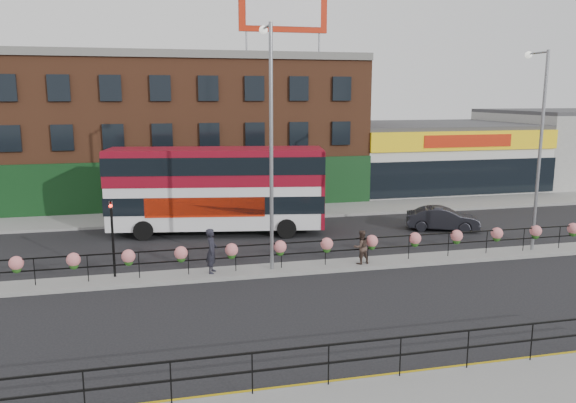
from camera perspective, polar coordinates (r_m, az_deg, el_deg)
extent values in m
plane|color=black|center=(24.93, 1.59, -6.91)|extent=(120.00, 120.00, 0.00)
cube|color=gray|center=(36.27, -3.26, -1.19)|extent=(60.00, 4.00, 0.15)
cube|color=gray|center=(24.91, 1.59, -6.75)|extent=(60.00, 1.60, 0.15)
cube|color=gold|center=(16.43, 10.65, -16.81)|extent=(60.00, 0.10, 0.01)
cube|color=gold|center=(16.29, 10.91, -17.08)|extent=(60.00, 0.10, 0.01)
cube|color=brown|center=(43.09, -10.49, 7.16)|extent=(25.00, 12.00, 10.00)
cube|color=#3F3F42|center=(43.09, -10.73, 14.00)|extent=(25.00, 12.00, 0.30)
cube|color=black|center=(37.40, -9.84, 1.57)|extent=(25.00, 0.25, 3.40)
cube|color=silver|center=(48.58, 13.96, 4.44)|extent=(15.00, 12.00, 5.00)
cube|color=#3F3F42|center=(48.37, 14.10, 7.56)|extent=(15.00, 12.00, 0.30)
cube|color=yellow|center=(43.12, 17.75, 5.90)|extent=(15.00, 0.25, 1.40)
cube|color=#B71F08|center=(43.02, 17.83, 5.88)|extent=(7.00, 0.10, 0.90)
cube|color=black|center=(43.41, 17.55, 2.35)|extent=(15.00, 0.25, 2.60)
cube|color=#B71F08|center=(39.33, -0.48, 18.98)|extent=(6.00, 0.25, 3.00)
cube|color=silver|center=(39.20, -0.43, 19.01)|extent=(5.10, 0.04, 2.25)
cylinder|color=gray|center=(38.60, -4.24, 15.82)|extent=(0.12, 0.12, 1.40)
cylinder|color=gray|center=(39.70, 3.18, 15.69)|extent=(0.12, 0.12, 1.40)
cube|color=black|center=(24.58, 1.60, -4.13)|extent=(30.00, 0.05, 0.05)
cube|color=black|center=(24.71, 1.60, -5.24)|extent=(30.00, 0.05, 0.05)
cylinder|color=black|center=(24.46, -24.36, -6.53)|extent=(0.04, 0.04, 1.10)
cylinder|color=black|center=(24.14, -19.67, -6.41)|extent=(0.04, 0.04, 1.10)
cylinder|color=black|center=(23.98, -14.90, -6.25)|extent=(0.04, 0.04, 1.10)
cylinder|color=black|center=(23.99, -10.09, -6.04)|extent=(0.04, 0.04, 1.10)
cylinder|color=black|center=(24.16, -5.33, -5.80)|extent=(0.04, 0.04, 1.10)
cylinder|color=black|center=(24.50, -0.67, -5.52)|extent=(0.04, 0.04, 1.10)
cylinder|color=black|center=(24.99, 3.82, -5.21)|extent=(0.04, 0.04, 1.10)
cylinder|color=black|center=(25.63, 8.12, -4.89)|extent=(0.04, 0.04, 1.10)
cylinder|color=black|center=(26.41, 12.18, -4.56)|extent=(0.04, 0.04, 1.10)
cylinder|color=black|center=(27.31, 15.99, -4.23)|extent=(0.04, 0.04, 1.10)
cylinder|color=black|center=(28.32, 19.53, -3.90)|extent=(0.04, 0.04, 1.10)
cylinder|color=black|center=(29.44, 22.82, -3.59)|extent=(0.04, 0.04, 1.10)
cylinder|color=black|center=(30.64, 25.85, -3.29)|extent=(0.04, 0.04, 1.10)
sphere|color=#D27072|center=(24.48, -25.89, -5.66)|extent=(0.56, 0.56, 0.56)
sphere|color=#205016|center=(24.55, -25.85, -6.18)|extent=(0.36, 0.36, 0.36)
sphere|color=#D27072|center=(24.09, -20.96, -5.54)|extent=(0.56, 0.56, 0.56)
sphere|color=#205016|center=(24.16, -20.93, -6.06)|extent=(0.36, 0.36, 0.36)
sphere|color=#D27072|center=(23.89, -15.91, -5.37)|extent=(0.56, 0.56, 0.56)
sphere|color=#205016|center=(23.95, -15.89, -5.90)|extent=(0.36, 0.36, 0.36)
sphere|color=#D27072|center=(23.86, -10.82, -5.16)|extent=(0.56, 0.56, 0.56)
sphere|color=#205016|center=(23.93, -10.80, -5.69)|extent=(0.36, 0.36, 0.36)
sphere|color=#D27072|center=(24.03, -5.76, -4.90)|extent=(0.56, 0.56, 0.56)
sphere|color=#205016|center=(24.09, -5.75, -5.43)|extent=(0.36, 0.36, 0.36)
sphere|color=#D27072|center=(24.38, -0.81, -4.62)|extent=(0.56, 0.56, 0.56)
sphere|color=#205016|center=(24.44, -0.81, -5.14)|extent=(0.36, 0.36, 0.36)
sphere|color=#D27072|center=(24.90, 3.96, -4.32)|extent=(0.56, 0.56, 0.56)
sphere|color=#205016|center=(24.96, 3.96, -4.83)|extent=(0.36, 0.36, 0.36)
sphere|color=#D27072|center=(25.59, 8.50, -4.00)|extent=(0.56, 0.56, 0.56)
sphere|color=#205016|center=(25.65, 8.49, -4.49)|extent=(0.36, 0.36, 0.36)
sphere|color=#D27072|center=(26.43, 12.78, -3.67)|extent=(0.56, 0.56, 0.56)
sphere|color=#205016|center=(26.49, 12.76, -4.16)|extent=(0.36, 0.36, 0.36)
sphere|color=#D27072|center=(27.41, 16.77, -3.35)|extent=(0.56, 0.56, 0.56)
sphere|color=#205016|center=(27.46, 16.74, -3.82)|extent=(0.36, 0.36, 0.36)
sphere|color=#D27072|center=(28.51, 20.46, -3.04)|extent=(0.56, 0.56, 0.56)
sphere|color=#205016|center=(28.56, 20.43, -3.49)|extent=(0.36, 0.36, 0.36)
sphere|color=#D27072|center=(29.72, 23.87, -2.75)|extent=(0.56, 0.56, 0.56)
sphere|color=#205016|center=(29.77, 23.83, -3.18)|extent=(0.36, 0.36, 0.36)
sphere|color=#D27072|center=(31.03, 26.99, -2.46)|extent=(0.56, 0.56, 0.56)
sphere|color=#205016|center=(31.08, 26.96, -2.88)|extent=(0.36, 0.36, 0.36)
cube|color=black|center=(14.90, 4.17, -14.33)|extent=(20.00, 0.05, 0.05)
cube|color=black|center=(15.11, 4.15, -16.03)|extent=(20.00, 0.05, 0.05)
cylinder|color=black|center=(14.70, -20.01, -17.76)|extent=(0.04, 0.04, 1.10)
cylinder|color=black|center=(14.57, -11.81, -17.57)|extent=(0.04, 0.04, 1.10)
cylinder|color=black|center=(14.72, -3.65, -17.03)|extent=(0.04, 0.04, 1.10)
cylinder|color=black|center=(15.14, 4.14, -16.22)|extent=(0.04, 0.04, 1.10)
cylinder|color=black|center=(15.80, 11.34, -15.20)|extent=(0.04, 0.04, 1.10)
cylinder|color=black|center=(16.67, 17.80, -14.08)|extent=(0.04, 0.04, 1.10)
cylinder|color=black|center=(17.73, 23.50, -12.95)|extent=(0.04, 0.04, 1.10)
cube|color=silver|center=(31.03, -7.30, 1.32)|extent=(11.87, 4.58, 4.22)
cube|color=maroon|center=(30.85, -7.35, 3.54)|extent=(11.94, 4.65, 1.90)
cube|color=black|center=(31.15, -7.27, -0.02)|extent=(11.96, 4.67, 0.95)
cube|color=black|center=(30.83, -7.36, 3.83)|extent=(11.99, 4.69, 0.95)
cube|color=maroon|center=(30.75, -7.39, 5.26)|extent=(11.87, 4.58, 0.13)
cube|color=maroon|center=(31.16, 3.30, 1.43)|extent=(0.66, 2.69, 4.22)
cube|color=#B71F08|center=(29.90, -8.44, -0.60)|extent=(6.24, 1.12, 1.05)
cylinder|color=black|center=(30.64, -14.48, -2.88)|extent=(1.09, 0.49, 1.05)
cylinder|color=black|center=(33.16, -13.62, -1.81)|extent=(1.09, 0.49, 1.05)
cylinder|color=black|center=(30.10, -0.14, -2.77)|extent=(1.09, 0.49, 1.05)
cylinder|color=black|center=(32.67, -0.40, -1.69)|extent=(1.09, 0.49, 1.05)
imported|color=black|center=(33.06, 15.43, -1.70)|extent=(4.23, 5.00, 1.32)
imported|color=black|center=(23.96, -7.76, -4.98)|extent=(0.96, 0.85, 1.91)
imported|color=#42312A|center=(25.25, 7.44, -4.61)|extent=(0.95, 0.85, 1.53)
cylinder|color=gray|center=(23.52, -1.71, 5.23)|extent=(0.16, 0.16, 10.30)
cylinder|color=gray|center=(24.33, -2.16, 17.33)|extent=(0.10, 1.55, 0.10)
sphere|color=silver|center=(25.08, -2.52, 17.01)|extent=(0.37, 0.37, 0.37)
cylinder|color=gray|center=(29.14, 24.22, 4.53)|extent=(0.15, 0.15, 9.46)
cylinder|color=gray|center=(29.65, 24.07, 13.62)|extent=(0.09, 1.42, 0.09)
sphere|color=silver|center=(30.22, 23.24, 13.52)|extent=(0.34, 0.34, 0.34)
cylinder|color=black|center=(24.15, -17.37, -3.68)|extent=(0.10, 0.10, 3.20)
imported|color=black|center=(23.81, -17.58, 0.06)|extent=(0.15, 0.18, 0.90)
sphere|color=#FF190C|center=(23.73, -17.58, -0.42)|extent=(0.14, 0.14, 0.14)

